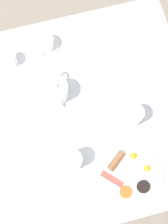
{
  "coord_description": "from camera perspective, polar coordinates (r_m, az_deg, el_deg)",
  "views": [
    {
      "loc": [
        0.08,
        0.33,
        2.06
      ],
      "look_at": [
        0.0,
        0.0,
        0.74
      ],
      "focal_mm": 50.0,
      "sensor_mm": 36.0,
      "label": 1
    }
  ],
  "objects": [
    {
      "name": "ground_plane",
      "position": [
        2.09,
        0.0,
        -4.99
      ],
      "size": [
        8.0,
        8.0,
        0.0
      ],
      "primitive_type": "plane",
      "color": "gray"
    },
    {
      "name": "table",
      "position": [
        1.46,
        0.0,
        -0.87
      ],
      "size": [
        1.0,
        0.98,
        0.72
      ],
      "color": "silver",
      "rests_on": "ground_plane"
    },
    {
      "name": "breakfast_plate",
      "position": [
        1.35,
        8.22,
        -11.02
      ],
      "size": [
        0.3,
        0.3,
        0.04
      ],
      "color": "white",
      "rests_on": "table"
    },
    {
      "name": "teapot_near",
      "position": [
        1.37,
        -5.0,
        3.97
      ],
      "size": [
        0.1,
        0.19,
        0.13
      ],
      "rotation": [
        0.0,
        0.0,
        1.3
      ],
      "color": "white",
      "rests_on": "table"
    },
    {
      "name": "teacup_with_saucer_left",
      "position": [
        1.49,
        -7.15,
        12.36
      ],
      "size": [
        0.13,
        0.13,
        0.06
      ],
      "color": "white",
      "rests_on": "table"
    },
    {
      "name": "water_glass_tall",
      "position": [
        1.35,
        8.96,
        -0.66
      ],
      "size": [
        0.08,
        0.08,
        0.11
      ],
      "color": "white",
      "rests_on": "table"
    },
    {
      "name": "water_glass_short",
      "position": [
        1.3,
        -2.02,
        -8.88
      ],
      "size": [
        0.08,
        0.08,
        0.1
      ],
      "color": "white",
      "rests_on": "table"
    },
    {
      "name": "creamer_jug",
      "position": [
        1.48,
        -13.52,
        9.4
      ],
      "size": [
        0.09,
        0.07,
        0.07
      ],
      "color": "white",
      "rests_on": "table"
    },
    {
      "name": "napkin_folded",
      "position": [
        1.49,
        9.95,
        9.71
      ],
      "size": [
        0.14,
        0.19,
        0.01
      ],
      "rotation": [
        0.0,
        0.0,
        5.03
      ],
      "color": "white",
      "rests_on": "table"
    },
    {
      "name": "fork_by_plate",
      "position": [
        1.37,
        -11.85,
        -12.4
      ],
      "size": [
        0.16,
        0.13,
        0.0
      ],
      "rotation": [
        0.0,
        0.0,
        5.36
      ],
      "color": "silver",
      "rests_on": "table"
    },
    {
      "name": "knife_by_plate",
      "position": [
        1.43,
        -14.16,
        -0.54
      ],
      "size": [
        0.13,
        0.19,
        0.0
      ],
      "rotation": [
        0.0,
        0.0,
        5.72
      ],
      "color": "silver",
      "rests_on": "table"
    },
    {
      "name": "spoon_for_tea",
      "position": [
        1.54,
        1.44,
        14.53
      ],
      "size": [
        0.05,
        0.15,
        0.0
      ],
      "rotation": [
        0.0,
        0.0,
        2.9
      ],
      "color": "silver",
      "rests_on": "table"
    }
  ]
}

